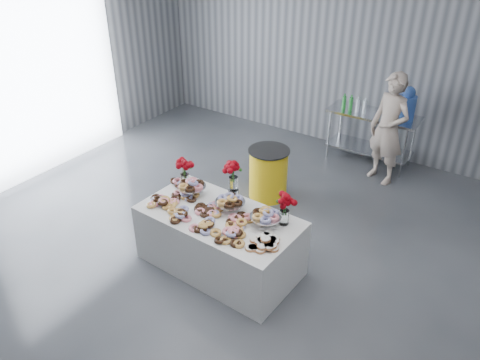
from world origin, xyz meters
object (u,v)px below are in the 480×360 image
Objects in this scene: water_jug at (407,105)px; prep_table at (372,129)px; trash_barrel at (268,173)px; person at (389,129)px; display_table at (220,241)px.

prep_table is at bearing 180.00° from water_jug.
prep_table is 0.73m from water_jug.
water_jug is 2.49m from trash_barrel.
person reaches higher than water_jug.
prep_table is 2.14m from trash_barrel.
display_table is at bearing -78.78° from trash_barrel.
water_jug is at bearing -0.00° from prep_table.
person is 2.25× the size of trash_barrel.
trash_barrel is at bearing -124.91° from water_jug.
trash_barrel is at bearing -113.82° from prep_table.
display_table is 3.36m from person.
person reaches higher than trash_barrel.
display_table is 3.43× the size of water_jug.
person reaches higher than prep_table.
water_jug reaches higher than prep_table.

